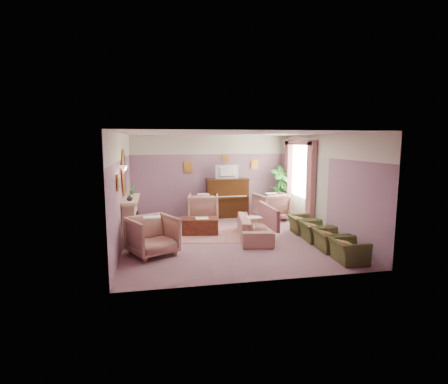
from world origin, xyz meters
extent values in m
cube|color=#7E5661|center=(0.00, 0.00, 0.00)|extent=(5.50, 6.00, 0.01)
cube|color=white|center=(0.00, 0.00, 2.80)|extent=(5.50, 6.00, 0.01)
cube|color=slate|center=(0.00, 3.00, 1.40)|extent=(5.50, 0.02, 2.80)
cube|color=slate|center=(0.00, -3.00, 1.40)|extent=(5.50, 0.02, 2.80)
cube|color=slate|center=(-2.75, 0.00, 1.40)|extent=(0.02, 6.00, 2.80)
cube|color=slate|center=(2.75, 0.00, 1.40)|extent=(0.02, 6.00, 2.80)
cube|color=beige|center=(0.00, 2.99, 2.47)|extent=(5.50, 0.01, 0.65)
cube|color=beige|center=(2.73, 1.30, 1.07)|extent=(0.01, 3.00, 2.15)
cube|color=#C8AD8E|center=(-2.59, 0.20, 0.55)|extent=(0.30, 1.40, 1.10)
cube|color=black|center=(-2.49, 0.20, 0.40)|extent=(0.18, 0.72, 0.68)
cube|color=#FF3D07|center=(-2.45, 0.20, 0.22)|extent=(0.06, 0.54, 0.10)
cube|color=#C8AD8E|center=(-2.56, 0.20, 1.12)|extent=(0.40, 1.55, 0.07)
cube|color=#C8AD8E|center=(-2.39, 0.20, 0.01)|extent=(0.55, 1.50, 0.02)
ellipsoid|color=gold|center=(-2.70, 0.20, 1.80)|extent=(0.04, 0.72, 1.20)
ellipsoid|color=white|center=(-2.67, 0.20, 1.80)|extent=(0.01, 0.60, 1.06)
cone|color=#E5B192|center=(-2.62, -0.85, 1.98)|extent=(0.20, 0.20, 0.16)
cube|color=#311B0A|center=(0.50, 2.68, 0.65)|extent=(1.40, 0.60, 1.30)
cube|color=#311B0A|center=(0.50, 2.33, 0.72)|extent=(1.30, 0.12, 0.06)
cube|color=silver|center=(0.50, 2.33, 0.76)|extent=(1.20, 0.08, 0.02)
cube|color=#311B0A|center=(0.50, 2.68, 1.31)|extent=(1.45, 0.65, 0.04)
imported|color=black|center=(0.50, 2.63, 1.60)|extent=(0.80, 0.12, 0.48)
cube|color=gold|center=(-0.80, 2.96, 1.72)|extent=(0.30, 0.03, 0.38)
cube|color=gold|center=(1.55, 2.96, 1.78)|extent=(0.26, 0.03, 0.34)
cube|color=gold|center=(0.50, 2.96, 2.00)|extent=(0.22, 0.03, 0.26)
cube|color=gold|center=(-2.71, -1.20, 1.72)|extent=(0.03, 0.28, 0.36)
cube|color=silver|center=(2.70, 1.55, 1.70)|extent=(0.03, 1.40, 1.80)
cube|color=#96555B|center=(2.62, 0.63, 1.30)|extent=(0.16, 0.34, 2.60)
cube|color=#96555B|center=(2.62, 2.47, 1.30)|extent=(0.16, 0.34, 2.60)
cube|color=#96555B|center=(2.62, 1.55, 2.56)|extent=(0.16, 2.20, 0.16)
imported|color=#277F2B|center=(-2.55, 0.75, 1.29)|extent=(0.16, 0.16, 0.28)
imported|color=beige|center=(-2.55, -0.30, 1.23)|extent=(0.16, 0.16, 0.16)
cube|color=#9D615E|center=(-0.58, 0.51, 0.01)|extent=(2.80, 2.25, 0.01)
cube|color=#441D11|center=(-0.71, 0.55, 0.23)|extent=(1.06, 0.65, 0.45)
cube|color=white|center=(-0.66, 0.55, 0.46)|extent=(0.35, 0.28, 0.01)
imported|color=#A87B6C|center=(0.66, -0.17, 0.41)|extent=(0.67, 2.02, 0.81)
cube|color=#96555B|center=(1.06, -0.17, 0.60)|extent=(0.10, 1.53, 0.56)
imported|color=#A87B6C|center=(-0.40, 2.18, 0.50)|extent=(0.96, 0.96, 1.00)
imported|color=#A87B6C|center=(1.84, 1.91, 0.50)|extent=(0.96, 0.96, 1.00)
imported|color=#A87B6C|center=(-2.02, -1.03, 0.50)|extent=(0.96, 0.96, 1.00)
imported|color=#434923|center=(2.15, -2.36, 0.33)|extent=(0.54, 0.77, 0.66)
imported|color=#434923|center=(2.15, -1.54, 0.33)|extent=(0.54, 0.77, 0.66)
imported|color=#434923|center=(2.15, -0.72, 0.33)|extent=(0.54, 0.77, 0.66)
imported|color=#434923|center=(2.15, 0.10, 0.33)|extent=(0.54, 0.77, 0.66)
cylinder|color=white|center=(2.38, 2.51, 0.35)|extent=(0.52, 0.52, 0.70)
imported|color=#277F2B|center=(2.38, 2.51, 0.87)|extent=(0.30, 0.30, 0.34)
imported|color=#277F2B|center=(2.50, 2.41, 0.84)|extent=(0.16, 0.16, 0.28)
cylinder|color=#A57251|center=(2.36, 2.45, 0.17)|extent=(0.34, 0.34, 0.34)
imported|color=#277F2B|center=(2.36, 2.45, 1.06)|extent=(0.76, 0.76, 1.44)
camera|label=1|loc=(-1.92, -8.99, 2.61)|focal=28.00mm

